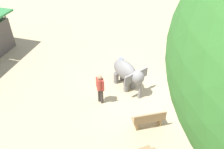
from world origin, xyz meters
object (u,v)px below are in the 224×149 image
elephant (127,73)px  picnic_table_near (184,59)px  person_handler (100,87)px  feed_bucket (121,60)px  wooden_bench (149,119)px

elephant → picnic_table_near: size_ratio=1.00×
person_handler → feed_bucket: 3.66m
picnic_table_near → wooden_bench: bearing=139.6°
picnic_table_near → feed_bucket: size_ratio=5.55×
person_handler → wooden_bench: size_ratio=1.14×
person_handler → picnic_table_near: (4.10, -3.72, -0.36)m
person_handler → feed_bucket: size_ratio=4.50×
elephant → person_handler: bearing=-86.6°
picnic_table_near → person_handler: bearing=111.6°
elephant → person_handler: (-1.43, 0.96, 0.02)m
person_handler → elephant: bearing=-7.1°
person_handler → feed_bucket: person_handler is taller
wooden_bench → feed_bucket: bearing=88.9°
wooden_bench → feed_bucket: wooden_bench is taller
elephant → picnic_table_near: elephant is taller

